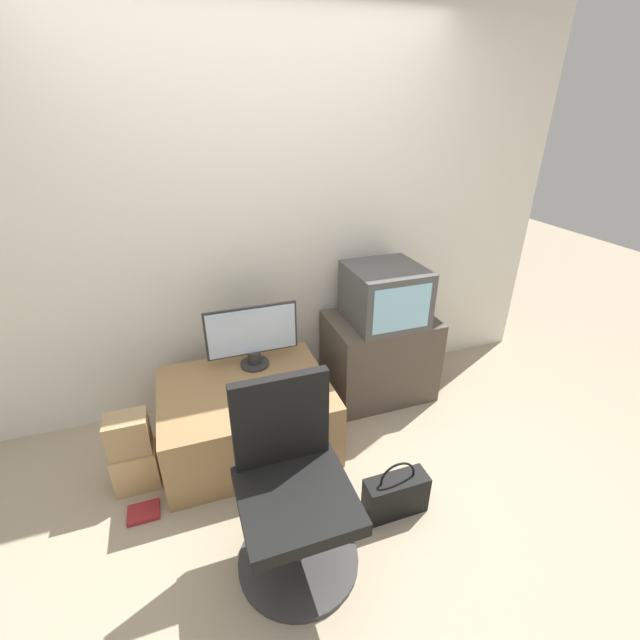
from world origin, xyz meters
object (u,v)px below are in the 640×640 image
office_chair (293,495)px  handbag (396,494)px  main_monitor (252,336)px  book (144,512)px  crt_tv (385,295)px  cardboard_box_lower (136,466)px  keyboard (261,389)px  mouse (301,381)px

office_chair → handbag: 0.63m
office_chair → handbag: (0.57, 0.04, -0.26)m
main_monitor → book: size_ratio=3.57×
crt_tv → handbag: crt_tv is taller
main_monitor → book: (-0.75, -0.58, -0.64)m
office_chair → book: bearing=146.7°
cardboard_box_lower → office_chair: bearing=-44.0°
keyboard → crt_tv: bearing=16.2°
cardboard_box_lower → main_monitor: bearing=23.6°
crt_tv → cardboard_box_lower: 1.85m
main_monitor → crt_tv: crt_tv is taller
main_monitor → crt_tv: bearing=-0.9°
mouse → book: size_ratio=0.34×
keyboard → office_chair: bearing=-91.6°
keyboard → office_chair: (-0.02, -0.76, -0.06)m
main_monitor → handbag: size_ratio=1.70×
keyboard → handbag: (0.55, -0.72, -0.32)m
main_monitor → office_chair: bearing=-92.3°
handbag → mouse: bearing=113.0°
main_monitor → crt_tv: size_ratio=1.19×
office_chair → main_monitor: bearing=87.7°
handbag → book: handbag is taller
main_monitor → keyboard: main_monitor is taller
cardboard_box_lower → handbag: handbag is taller
crt_tv → main_monitor: bearing=179.1°
main_monitor → mouse: size_ratio=10.34×
mouse → crt_tv: 0.82m
main_monitor → keyboard: size_ratio=1.57×
office_chair → book: size_ratio=5.60×
crt_tv → cardboard_box_lower: crt_tv is taller
crt_tv → office_chair: bearing=-132.8°
main_monitor → cardboard_box_lower: bearing=-156.4°
office_chair → cardboard_box_lower: size_ratio=3.76×
crt_tv → book: (-1.66, -0.57, -0.80)m
handbag → book: bearing=161.7°
keyboard → office_chair: office_chair is taller
keyboard → mouse: 0.25m
cardboard_box_lower → mouse: bearing=2.3°
mouse → handbag: 0.83m
cardboard_box_lower → handbag: (1.30, -0.66, -0.00)m
crt_tv → handbag: bearing=-111.3°
keyboard → handbag: size_ratio=1.08×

